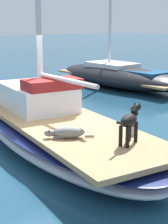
{
  "coord_description": "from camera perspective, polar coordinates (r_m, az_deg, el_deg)",
  "views": [
    {
      "loc": [
        -4.39,
        -6.77,
        2.83
      ],
      "look_at": [
        0.0,
        -1.0,
        1.01
      ],
      "focal_mm": 58.67,
      "sensor_mm": 36.0,
      "label": 1
    }
  ],
  "objects": [
    {
      "name": "dog_black",
      "position": [
        6.59,
        7.15,
        -1.39
      ],
      "size": [
        0.9,
        0.43,
        0.7
      ],
      "color": "black",
      "rests_on": "sailboat_main"
    },
    {
      "name": "moored_boat_starboard_side",
      "position": [
        16.15,
        5.74,
        5.72
      ],
      "size": [
        2.87,
        7.29,
        6.74
      ],
      "color": "black",
      "rests_on": "ground"
    },
    {
      "name": "ground_plane",
      "position": [
        8.55,
        -4.08,
        -5.28
      ],
      "size": [
        120.0,
        120.0,
        0.0
      ],
      "primitive_type": "plane",
      "color": "navy"
    },
    {
      "name": "deck_winch",
      "position": [
        7.21,
        7.49,
        -2.73
      ],
      "size": [
        0.16,
        0.16,
        0.21
      ],
      "color": "#B7B7BC",
      "rests_on": "sailboat_main"
    },
    {
      "name": "sailboat_main",
      "position": [
        8.44,
        -4.12,
        -3.13
      ],
      "size": [
        3.34,
        7.48,
        0.66
      ],
      "color": "#B2B7C1",
      "rests_on": "ground"
    },
    {
      "name": "cabin_house",
      "position": [
        9.27,
        -7.22,
        2.62
      ],
      "size": [
        1.65,
        2.37,
        0.84
      ],
      "color": "silver",
      "rests_on": "sailboat_main"
    },
    {
      "name": "dog_grey",
      "position": [
        6.94,
        -2.67,
        -3.22
      ],
      "size": [
        0.84,
        0.6,
        0.22
      ],
      "color": "gray",
      "rests_on": "sailboat_main"
    }
  ]
}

